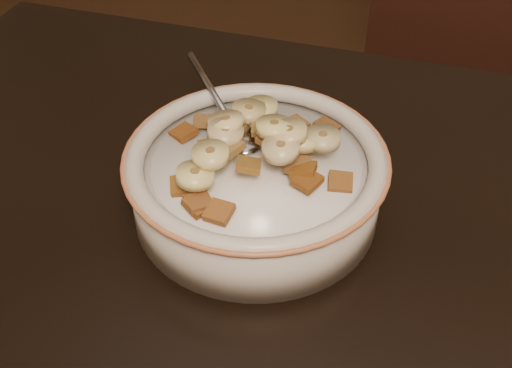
% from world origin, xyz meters
% --- Properties ---
extents(chair, '(0.39, 0.39, 0.88)m').
position_xyz_m(chair, '(-0.09, 0.76, 0.44)').
color(chair, black).
rests_on(chair, floor).
extents(cereal_bowl, '(0.22, 0.22, 0.05)m').
position_xyz_m(cereal_bowl, '(-0.26, 0.13, 0.78)').
color(cereal_bowl, beige).
rests_on(cereal_bowl, table).
extents(milk, '(0.18, 0.18, 0.00)m').
position_xyz_m(milk, '(-0.26, 0.13, 0.80)').
color(milk, white).
rests_on(milk, cereal_bowl).
extents(spoon, '(0.06, 0.07, 0.01)m').
position_xyz_m(spoon, '(-0.28, 0.16, 0.81)').
color(spoon, '#92959D').
rests_on(spoon, cereal_bowl).
extents(cereal_square_0, '(0.03, 0.03, 0.01)m').
position_xyz_m(cereal_square_0, '(-0.33, 0.15, 0.81)').
color(cereal_square_0, brown).
rests_on(cereal_square_0, milk).
extents(cereal_square_1, '(0.02, 0.02, 0.01)m').
position_xyz_m(cereal_square_1, '(-0.29, 0.16, 0.82)').
color(cereal_square_1, olive).
rests_on(cereal_square_1, milk).
extents(cereal_square_2, '(0.02, 0.02, 0.01)m').
position_xyz_m(cereal_square_2, '(-0.27, 0.18, 0.81)').
color(cereal_square_2, '#915E29').
rests_on(cereal_square_2, milk).
extents(cereal_square_3, '(0.03, 0.03, 0.01)m').
position_xyz_m(cereal_square_3, '(-0.24, 0.19, 0.81)').
color(cereal_square_3, brown).
rests_on(cereal_square_3, milk).
extents(cereal_square_4, '(0.02, 0.02, 0.01)m').
position_xyz_m(cereal_square_4, '(-0.23, 0.14, 0.82)').
color(cereal_square_4, brown).
rests_on(cereal_square_4, milk).
extents(cereal_square_5, '(0.02, 0.02, 0.01)m').
position_xyz_m(cereal_square_5, '(-0.26, 0.06, 0.81)').
color(cereal_square_5, brown).
rests_on(cereal_square_5, milk).
extents(cereal_square_6, '(0.03, 0.03, 0.01)m').
position_xyz_m(cereal_square_6, '(-0.32, 0.17, 0.81)').
color(cereal_square_6, olive).
rests_on(cereal_square_6, milk).
extents(cereal_square_7, '(0.03, 0.03, 0.01)m').
position_xyz_m(cereal_square_7, '(-0.24, 0.14, 0.82)').
color(cereal_square_7, '#9B6120').
rests_on(cereal_square_7, milk).
extents(cereal_square_8, '(0.03, 0.03, 0.01)m').
position_xyz_m(cereal_square_8, '(-0.23, 0.14, 0.82)').
color(cereal_square_8, brown).
rests_on(cereal_square_8, milk).
extents(cereal_square_9, '(0.02, 0.02, 0.01)m').
position_xyz_m(cereal_square_9, '(-0.21, 0.12, 0.82)').
color(cereal_square_9, brown).
rests_on(cereal_square_9, milk).
extents(cereal_square_10, '(0.03, 0.03, 0.01)m').
position_xyz_m(cereal_square_10, '(-0.28, 0.12, 0.82)').
color(cereal_square_10, brown).
rests_on(cereal_square_10, milk).
extents(cereal_square_11, '(0.03, 0.03, 0.01)m').
position_xyz_m(cereal_square_11, '(-0.22, 0.17, 0.81)').
color(cereal_square_11, brown).
rests_on(cereal_square_11, milk).
extents(cereal_square_12, '(0.03, 0.03, 0.01)m').
position_xyz_m(cereal_square_12, '(-0.21, 0.11, 0.81)').
color(cereal_square_12, brown).
rests_on(cereal_square_12, milk).
extents(cereal_square_13, '(0.03, 0.03, 0.01)m').
position_xyz_m(cereal_square_13, '(-0.28, 0.06, 0.81)').
color(cereal_square_13, brown).
rests_on(cereal_square_13, milk).
extents(cereal_square_14, '(0.03, 0.03, 0.01)m').
position_xyz_m(cereal_square_14, '(-0.26, 0.11, 0.82)').
color(cereal_square_14, '#95641D').
rests_on(cereal_square_14, milk).
extents(cereal_square_15, '(0.03, 0.03, 0.01)m').
position_xyz_m(cereal_square_15, '(-0.30, 0.08, 0.81)').
color(cereal_square_15, brown).
rests_on(cereal_square_15, milk).
extents(cereal_square_16, '(0.03, 0.03, 0.01)m').
position_xyz_m(cereal_square_16, '(-0.21, 0.20, 0.81)').
color(cereal_square_16, brown).
rests_on(cereal_square_16, milk).
extents(cereal_square_17, '(0.02, 0.02, 0.01)m').
position_xyz_m(cereal_square_17, '(-0.23, 0.16, 0.82)').
color(cereal_square_17, brown).
rests_on(cereal_square_17, milk).
extents(cereal_square_18, '(0.02, 0.02, 0.01)m').
position_xyz_m(cereal_square_18, '(-0.22, 0.13, 0.82)').
color(cereal_square_18, brown).
rests_on(cereal_square_18, milk).
extents(cereal_square_19, '(0.03, 0.03, 0.01)m').
position_xyz_m(cereal_square_19, '(-0.30, 0.13, 0.82)').
color(cereal_square_19, brown).
rests_on(cereal_square_19, milk).
extents(cereal_square_20, '(0.02, 0.03, 0.01)m').
position_xyz_m(cereal_square_20, '(-0.26, 0.16, 0.82)').
color(cereal_square_20, '#9D6735').
rests_on(cereal_square_20, milk).
extents(cereal_square_21, '(0.02, 0.02, 0.01)m').
position_xyz_m(cereal_square_21, '(-0.18, 0.13, 0.81)').
color(cereal_square_21, brown).
rests_on(cereal_square_21, milk).
extents(cereal_square_22, '(0.03, 0.03, 0.01)m').
position_xyz_m(cereal_square_22, '(-0.25, 0.14, 0.82)').
color(cereal_square_22, brown).
rests_on(cereal_square_22, milk).
extents(cereal_square_23, '(0.03, 0.03, 0.01)m').
position_xyz_m(cereal_square_23, '(-0.28, 0.06, 0.81)').
color(cereal_square_23, brown).
rests_on(cereal_square_23, milk).
extents(banana_slice_0, '(0.03, 0.04, 0.01)m').
position_xyz_m(banana_slice_0, '(-0.22, 0.15, 0.83)').
color(banana_slice_0, '#F8E777').
rests_on(banana_slice_0, milk).
extents(banana_slice_1, '(0.04, 0.04, 0.01)m').
position_xyz_m(banana_slice_1, '(-0.23, 0.12, 0.83)').
color(banana_slice_1, beige).
rests_on(banana_slice_1, milk).
extents(banana_slice_2, '(0.04, 0.04, 0.01)m').
position_xyz_m(banana_slice_2, '(-0.23, 0.14, 0.84)').
color(banana_slice_2, '#E4CF81').
rests_on(banana_slice_2, milk).
extents(banana_slice_3, '(0.04, 0.04, 0.01)m').
position_xyz_m(banana_slice_3, '(-0.28, 0.18, 0.82)').
color(banana_slice_3, '#D5C784').
rests_on(banana_slice_3, milk).
extents(banana_slice_4, '(0.04, 0.04, 0.02)m').
position_xyz_m(banana_slice_4, '(-0.29, 0.14, 0.83)').
color(banana_slice_4, '#FFEFA6').
rests_on(banana_slice_4, milk).
extents(banana_slice_5, '(0.04, 0.04, 0.01)m').
position_xyz_m(banana_slice_5, '(-0.29, 0.10, 0.83)').
color(banana_slice_5, beige).
rests_on(banana_slice_5, milk).
extents(banana_slice_6, '(0.04, 0.04, 0.01)m').
position_xyz_m(banana_slice_6, '(-0.27, 0.19, 0.82)').
color(banana_slice_6, '#FCF3A4').
rests_on(banana_slice_6, milk).
extents(banana_slice_7, '(0.04, 0.04, 0.01)m').
position_xyz_m(banana_slice_7, '(-0.29, 0.08, 0.82)').
color(banana_slice_7, '#F3E493').
rests_on(banana_slice_7, milk).
extents(banana_slice_8, '(0.04, 0.04, 0.01)m').
position_xyz_m(banana_slice_8, '(-0.21, 0.15, 0.83)').
color(banana_slice_8, '#CAB888').
rests_on(banana_slice_8, milk).
extents(banana_slice_9, '(0.04, 0.04, 0.01)m').
position_xyz_m(banana_slice_9, '(-0.29, 0.13, 0.83)').
color(banana_slice_9, beige).
rests_on(banana_slice_9, milk).
extents(banana_slice_10, '(0.03, 0.03, 0.01)m').
position_xyz_m(banana_slice_10, '(-0.25, 0.14, 0.84)').
color(banana_slice_10, '#FFF49E').
rests_on(banana_slice_10, milk).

